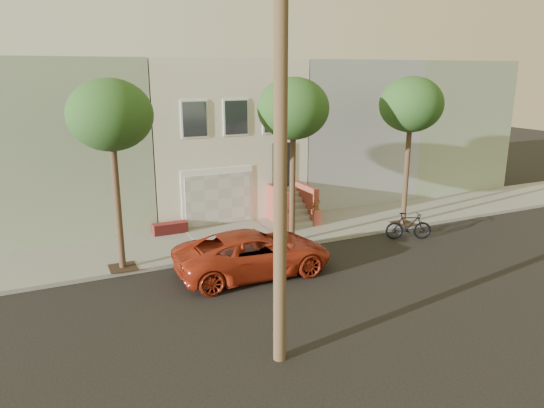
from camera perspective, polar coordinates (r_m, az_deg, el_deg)
name	(u,v)px	position (r m, az deg, el deg)	size (l,w,h in m)	color
ground	(320,286)	(16.27, 5.49, -9.26)	(90.00, 90.00, 0.00)	black
sidewalk	(254,235)	(20.70, -2.04, -3.60)	(40.00, 3.70, 0.15)	gray
house_row	(207,133)	(25.28, -7.38, 7.99)	(33.10, 11.70, 7.00)	beige
tree_left	(110,116)	(16.82, -17.91, 9.47)	(2.70, 2.57, 6.30)	#2D2116
tree_mid	(293,110)	(18.79, 2.43, 10.67)	(2.70, 2.57, 6.30)	#2D2116
tree_right	(411,105)	(21.88, 15.55, 10.75)	(2.70, 2.57, 6.30)	#2D2116
pickup_truck	(254,253)	(16.88, -2.06, -5.58)	(2.45, 5.31, 1.48)	#9C2914
motorcycle	(408,226)	(21.06, 15.26, -2.42)	(0.53, 1.86, 1.12)	black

